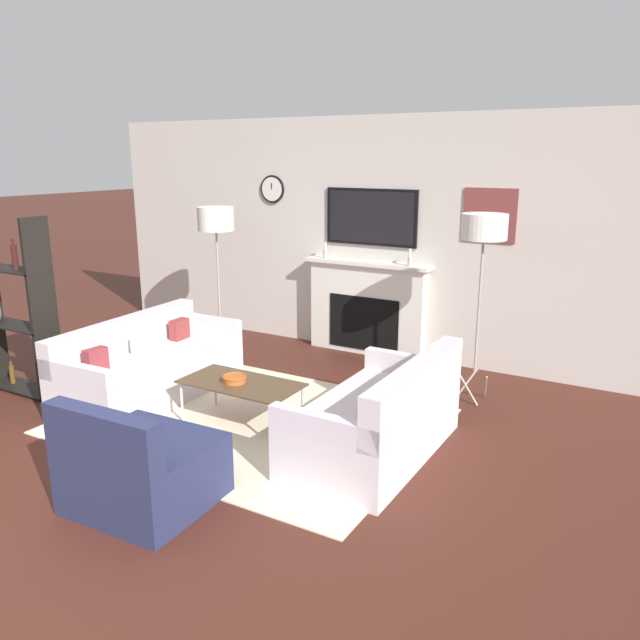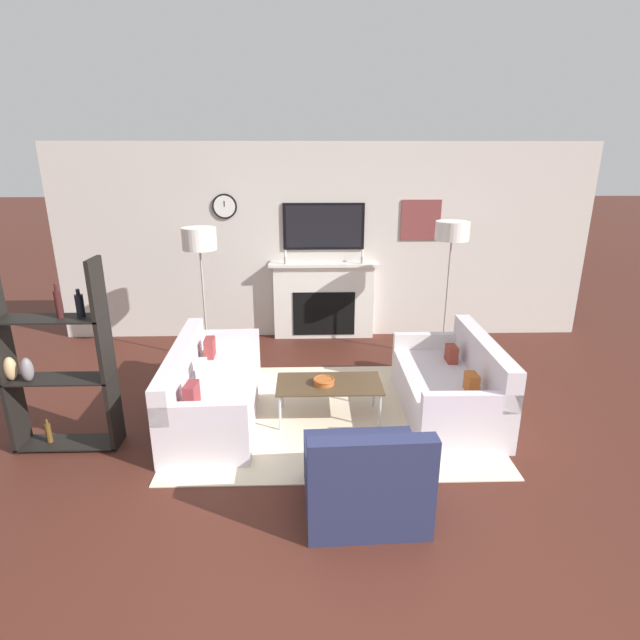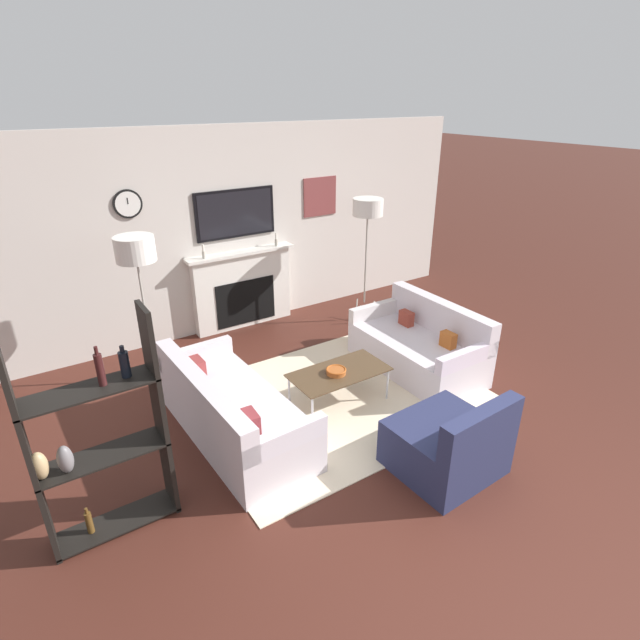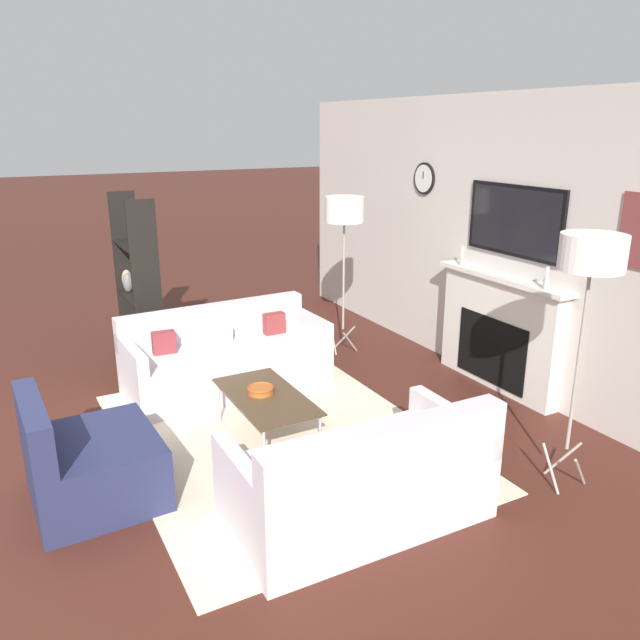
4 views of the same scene
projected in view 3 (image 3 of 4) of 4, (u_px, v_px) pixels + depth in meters
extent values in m
plane|color=#472017|center=(517.00, 545.00, 3.68)|extent=(60.00, 60.00, 0.00)
cube|color=beige|center=(235.00, 231.00, 6.72)|extent=(7.46, 0.07, 2.70)
cube|color=silver|center=(243.00, 290.00, 6.98)|extent=(1.42, 0.16, 1.05)
cube|color=black|center=(246.00, 302.00, 6.97)|extent=(0.88, 0.01, 0.63)
cube|color=silver|center=(241.00, 253.00, 6.73)|extent=(1.54, 0.22, 0.04)
cylinder|color=#B2AD9E|center=(204.00, 255.00, 6.42)|extent=(0.04, 0.04, 0.10)
cylinder|color=white|center=(203.00, 248.00, 6.38)|extent=(0.03, 0.03, 0.09)
cylinder|color=#B2AD9E|center=(276.00, 242.00, 6.95)|extent=(0.04, 0.04, 0.10)
cylinder|color=white|center=(276.00, 236.00, 6.91)|extent=(0.03, 0.03, 0.09)
cube|color=black|center=(235.00, 213.00, 6.59)|extent=(1.12, 0.04, 0.64)
cube|color=black|center=(236.00, 214.00, 6.57)|extent=(1.04, 0.01, 0.57)
cylinder|color=black|center=(128.00, 204.00, 5.80)|extent=(0.33, 0.02, 0.33)
cylinder|color=silver|center=(128.00, 204.00, 5.79)|extent=(0.29, 0.00, 0.29)
cube|color=black|center=(128.00, 201.00, 5.77)|extent=(0.01, 0.00, 0.07)
cube|color=brown|center=(320.00, 197.00, 7.22)|extent=(0.55, 0.02, 0.55)
cube|color=beige|center=(336.00, 398.00, 5.46)|extent=(3.04, 2.33, 0.01)
cube|color=silver|center=(236.00, 417.00, 4.79)|extent=(0.87, 1.91, 0.42)
cube|color=silver|center=(201.00, 394.00, 4.46)|extent=(0.23, 1.88, 0.33)
cube|color=silver|center=(196.00, 353.00, 5.32)|extent=(0.80, 0.13, 0.18)
cube|color=silver|center=(284.00, 439.00, 4.00)|extent=(0.80, 0.13, 0.18)
cube|color=maroon|center=(198.00, 368.00, 5.01)|extent=(0.11, 0.21, 0.21)
cube|color=beige|center=(222.00, 394.00, 4.60)|extent=(0.12, 0.19, 0.19)
cube|color=maroon|center=(251.00, 423.00, 4.18)|extent=(0.11, 0.21, 0.21)
cube|color=silver|center=(416.00, 353.00, 5.96)|extent=(0.87, 1.61, 0.41)
cube|color=silver|center=(440.00, 316.00, 5.96)|extent=(0.17, 1.60, 0.39)
cube|color=silver|center=(467.00, 357.00, 5.26)|extent=(0.85, 0.11, 0.18)
cube|color=silver|center=(378.00, 310.00, 6.41)|extent=(0.85, 0.11, 0.18)
cube|color=#B15923|center=(448.00, 340.00, 5.63)|extent=(0.10, 0.18, 0.18)
cube|color=brown|center=(406.00, 318.00, 6.16)|extent=(0.10, 0.18, 0.18)
cube|color=#252A4C|center=(445.00, 447.00, 4.37)|extent=(0.89, 0.83, 0.44)
cube|color=#252A4C|center=(481.00, 429.00, 3.96)|extent=(0.87, 0.17, 0.35)
cube|color=#4C3823|center=(339.00, 372.00, 5.21)|extent=(1.04, 0.53, 0.02)
cylinder|color=#B7B7BC|center=(312.00, 413.00, 4.88)|extent=(0.02, 0.02, 0.38)
cylinder|color=#B7B7BC|center=(387.00, 384.00, 5.36)|extent=(0.02, 0.02, 0.38)
cylinder|color=#B7B7BC|center=(289.00, 392.00, 5.22)|extent=(0.02, 0.02, 0.38)
cylinder|color=#B7B7BC|center=(362.00, 367.00, 5.70)|extent=(0.02, 0.02, 0.38)
cylinder|color=#AF5825|center=(336.00, 372.00, 5.15)|extent=(0.20, 0.20, 0.05)
torus|color=#AB4E1A|center=(336.00, 370.00, 5.14)|extent=(0.21, 0.21, 0.02)
cylinder|color=#9E998E|center=(162.00, 366.00, 5.84)|extent=(0.09, 0.23, 0.27)
cylinder|color=#9E998E|center=(145.00, 369.00, 5.78)|extent=(0.17, 0.19, 0.27)
cylinder|color=#9E998E|center=(155.00, 374.00, 5.67)|extent=(0.23, 0.07, 0.27)
cylinder|color=#9E998E|center=(145.00, 313.00, 5.46)|extent=(0.02, 0.02, 1.18)
cylinder|color=white|center=(135.00, 249.00, 5.16)|extent=(0.41, 0.41, 0.27)
cylinder|color=#9E998E|center=(368.00, 308.00, 7.37)|extent=(0.09, 0.23, 0.29)
cylinder|color=#9E998E|center=(356.00, 310.00, 7.31)|extent=(0.17, 0.19, 0.29)
cylinder|color=#9E998E|center=(367.00, 314.00, 7.20)|extent=(0.23, 0.07, 0.29)
cylinder|color=#9E998E|center=(366.00, 260.00, 6.97)|extent=(0.02, 0.02, 1.26)
cylinder|color=white|center=(368.00, 207.00, 6.66)|extent=(0.41, 0.41, 0.23)
cube|color=black|center=(28.00, 456.00, 3.28)|extent=(0.04, 0.28, 1.74)
cube|color=black|center=(159.00, 413.00, 3.71)|extent=(0.04, 0.28, 1.74)
cube|color=black|center=(118.00, 522.00, 3.85)|extent=(0.91, 0.28, 0.02)
cube|color=black|center=(103.00, 456.00, 3.58)|extent=(0.91, 0.28, 0.01)
cube|color=black|center=(88.00, 390.00, 3.35)|extent=(0.91, 0.28, 0.02)
cylinder|color=black|center=(125.00, 364.00, 3.46)|extent=(0.07, 0.07, 0.19)
cylinder|color=black|center=(122.00, 349.00, 3.41)|extent=(0.03, 0.03, 0.05)
ellipsoid|color=slate|center=(65.00, 459.00, 3.38)|extent=(0.10, 0.10, 0.22)
ellipsoid|color=tan|center=(40.00, 466.00, 3.32)|extent=(0.11, 0.11, 0.22)
cylinder|color=#3D1919|center=(100.00, 370.00, 3.35)|extent=(0.05, 0.05, 0.23)
cylinder|color=#3D1919|center=(96.00, 351.00, 3.29)|extent=(0.02, 0.02, 0.06)
cylinder|color=brown|center=(89.00, 523.00, 3.71)|extent=(0.05, 0.05, 0.18)
cylinder|color=brown|center=(86.00, 511.00, 3.67)|extent=(0.02, 0.02, 0.05)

